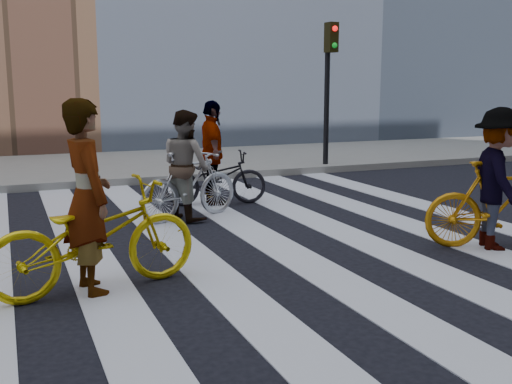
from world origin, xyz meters
TOP-DOWN VIEW (x-y plane):
  - ground at (0.00, 0.00)m, footprint 100.00×100.00m
  - sidewalk_far at (0.00, 7.50)m, footprint 100.00×5.00m
  - zebra_crosswalk at (0.00, 0.00)m, footprint 8.25×10.00m
  - traffic_signal at (4.40, 5.32)m, footprint 0.22×0.42m
  - bike_yellow_left at (-1.72, -1.02)m, footprint 2.12×1.06m
  - bike_silver_mid at (0.01, 1.66)m, footprint 1.75×1.02m
  - bike_yellow_right at (2.98, -1.34)m, footprint 1.82×1.19m
  - bike_dark_rear at (0.72, 2.55)m, footprint 1.77×0.88m
  - rider_left at (-1.77, -1.02)m, footprint 0.55×0.74m
  - rider_mid at (-0.04, 1.66)m, footprint 0.84×0.94m
  - rider_right at (2.93, -1.34)m, footprint 1.03×1.26m
  - rider_rear at (0.67, 2.55)m, footprint 0.59×1.06m

SIDE VIEW (x-z plane):
  - ground at x=0.00m, z-range 0.00..0.00m
  - zebra_crosswalk at x=0.00m, z-range 0.00..0.01m
  - sidewalk_far at x=0.00m, z-range 0.00..0.15m
  - bike_dark_rear at x=0.72m, z-range 0.00..0.89m
  - bike_silver_mid at x=0.01m, z-range 0.00..1.02m
  - bike_yellow_right at x=2.98m, z-range 0.00..1.06m
  - bike_yellow_left at x=-1.72m, z-range 0.00..1.06m
  - rider_mid at x=-0.04m, z-range 0.00..1.61m
  - rider_right at x=2.93m, z-range 0.00..1.70m
  - rider_rear at x=0.67m, z-range 0.00..1.71m
  - rider_left at x=-1.77m, z-range 0.00..1.84m
  - traffic_signal at x=4.40m, z-range 0.62..3.94m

